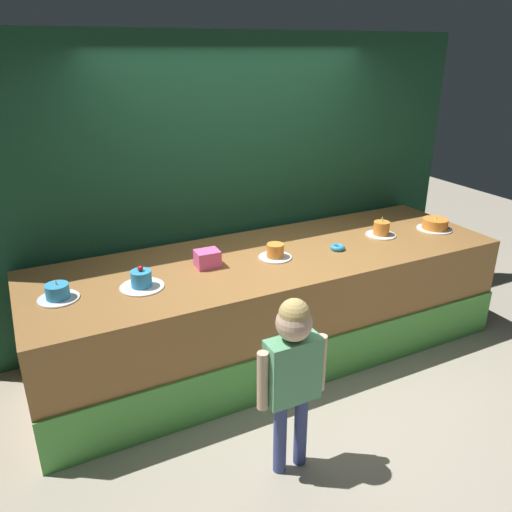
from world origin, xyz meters
TOP-DOWN VIEW (x-y plane):
  - ground_plane at (0.00, 0.00)m, footprint 12.00×12.00m
  - stage_platform at (0.00, 0.62)m, footprint 3.93×1.26m
  - curtain_backdrop at (0.00, 1.34)m, footprint 4.71×0.08m
  - child_figure at (-0.54, -0.64)m, footprint 0.46×0.21m
  - pink_box at (-0.56, 0.64)m, footprint 0.19×0.16m
  - donut at (0.56, 0.48)m, footprint 0.12×0.12m
  - cake_far_left at (-1.67, 0.59)m, footprint 0.28×0.28m
  - cake_left at (-1.11, 0.51)m, footprint 0.32×0.32m
  - cake_center at (0.00, 0.56)m, footprint 0.27×0.27m
  - cake_right at (1.11, 0.59)m, footprint 0.27×0.27m
  - cake_far_right at (1.67, 0.49)m, footprint 0.32×0.32m

SIDE VIEW (x-z plane):
  - ground_plane at x=0.00m, z-range 0.00..0.00m
  - stage_platform at x=0.00m, z-range 0.00..0.90m
  - child_figure at x=-0.54m, z-range 0.18..1.37m
  - donut at x=0.56m, z-range 0.90..0.94m
  - cake_far_left at x=-1.67m, z-range 0.87..1.02m
  - cake_far_right at x=1.67m, z-range 0.88..1.02m
  - cake_center at x=0.00m, z-range 0.89..1.01m
  - cake_left at x=-1.11m, z-range 0.87..1.04m
  - cake_right at x=1.11m, z-range 0.86..1.05m
  - pink_box at x=-0.56m, z-range 0.90..1.03m
  - curtain_backdrop at x=0.00m, z-range 0.00..2.62m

